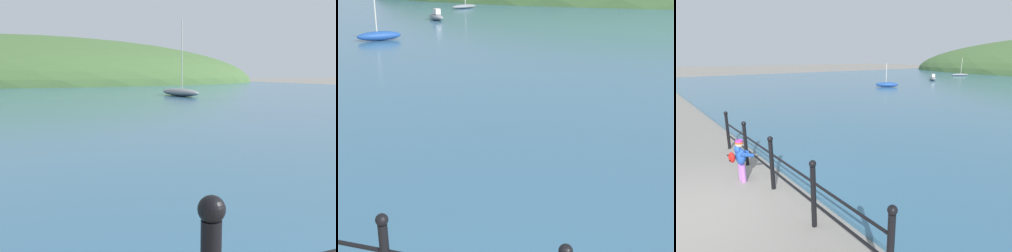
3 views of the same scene
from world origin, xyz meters
TOP-DOWN VIEW (x-y plane):
  - water at (0.00, 32.00)m, footprint 80.00×60.00m
  - far_hillside at (0.00, 65.92)m, footprint 80.77×44.42m
  - boat_far_left at (9.07, 25.13)m, footprint 1.83×4.41m

SIDE VIEW (x-z plane):
  - far_hillside at x=0.00m, z-range -7.35..7.35m
  - water at x=0.00m, z-range 0.00..0.10m
  - boat_far_left at x=9.07m, z-range -2.23..3.00m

